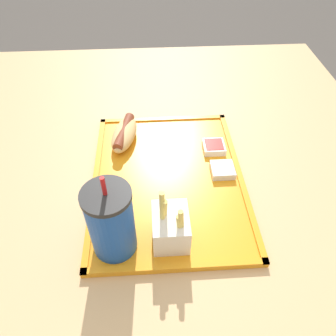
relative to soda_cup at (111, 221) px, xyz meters
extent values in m
plane|color=#4C4742|center=(0.15, -0.08, -0.85)|extent=(8.00, 8.00, 0.00)
cube|color=tan|center=(0.15, -0.08, -0.46)|extent=(1.32, 1.14, 0.77)
cube|color=orange|center=(0.16, -0.10, -0.08)|extent=(0.43, 0.32, 0.01)
cube|color=orange|center=(0.16, -0.26, -0.07)|extent=(0.43, 0.01, 0.00)
cube|color=orange|center=(0.16, 0.05, -0.07)|extent=(0.43, 0.01, 0.00)
cube|color=orange|center=(-0.05, -0.10, -0.07)|extent=(0.01, 0.32, 0.00)
cube|color=orange|center=(0.37, -0.10, -0.07)|extent=(0.01, 0.32, 0.00)
cylinder|color=#194CA5|center=(0.00, 0.00, 0.00)|extent=(0.08, 0.08, 0.13)
cylinder|color=#262626|center=(0.00, 0.00, 0.07)|extent=(0.08, 0.08, 0.01)
cylinder|color=red|center=(0.00, 0.00, 0.09)|extent=(0.01, 0.01, 0.03)
ellipsoid|color=#DBB270|center=(0.29, -0.01, -0.05)|extent=(0.14, 0.08, 0.04)
cylinder|color=brown|center=(0.29, -0.01, -0.04)|extent=(0.12, 0.05, 0.02)
cube|color=silver|center=(0.01, -0.10, -0.04)|extent=(0.08, 0.06, 0.06)
cylinder|color=#EACC60|center=(0.01, -0.09, 0.00)|extent=(0.02, 0.01, 0.09)
cylinder|color=#EACC60|center=(0.02, -0.09, -0.01)|extent=(0.02, 0.01, 0.08)
cylinder|color=#EACC60|center=(-0.01, -0.12, -0.01)|extent=(0.01, 0.01, 0.07)
cylinder|color=#EACC60|center=(-0.01, -0.11, -0.02)|extent=(0.02, 0.02, 0.06)
cube|color=silver|center=(0.17, -0.22, -0.06)|extent=(0.05, 0.05, 0.02)
cube|color=white|center=(0.17, -0.22, -0.06)|extent=(0.04, 0.04, 0.00)
cube|color=silver|center=(0.24, -0.22, -0.06)|extent=(0.05, 0.05, 0.02)
cube|color=#B21914|center=(0.24, -0.22, -0.06)|extent=(0.04, 0.04, 0.00)
camera|label=1|loc=(-0.32, -0.07, 0.44)|focal=35.00mm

